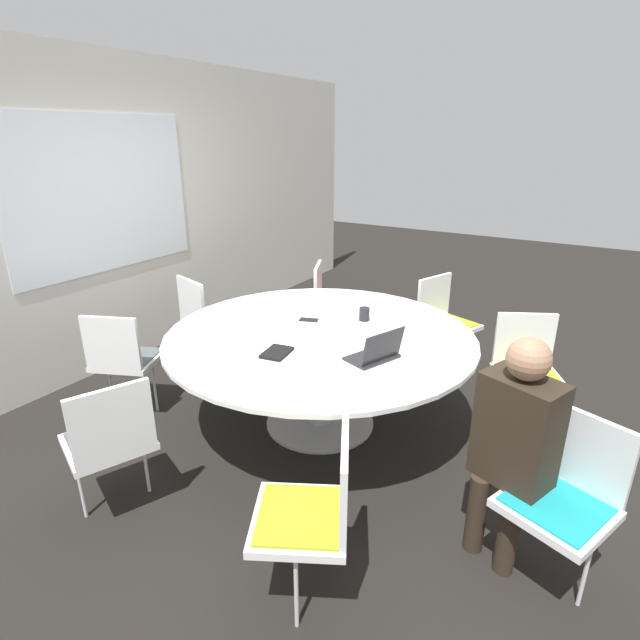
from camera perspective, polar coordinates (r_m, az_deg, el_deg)
name	(u,v)px	position (r m, az deg, el deg)	size (l,w,h in m)	color
ground_plane	(320,423)	(3.83, 0.00, -11.65)	(16.00, 16.00, 0.00)	black
wall_back	(104,218)	(4.81, -23.44, 10.69)	(8.00, 0.07, 2.70)	silver
conference_table	(320,347)	(3.54, 0.00, -3.11)	(2.16, 2.16, 0.73)	#B7B7BC
chair_0	(566,490)	(2.69, 26.26, -17.00)	(0.55, 0.56, 0.84)	white
chair_1	(527,365)	(3.85, 22.58, -4.78)	(0.57, 0.58, 0.84)	white
chair_2	(444,316)	(4.61, 13.96, 0.41)	(0.56, 0.55, 0.84)	white
chair_3	(331,299)	(4.96, 1.23, 2.44)	(0.57, 0.56, 0.84)	white
chair_4	(205,314)	(4.66, -12.99, 0.71)	(0.53, 0.54, 0.84)	white
chair_5	(123,355)	(3.99, -21.59, -3.71)	(0.56, 0.57, 0.84)	white
chair_6	(110,436)	(3.01, -22.90, -12.14)	(0.57, 0.56, 0.84)	white
chair_7	(315,507)	(2.35, -0.60, -20.57)	(0.58, 0.58, 0.84)	white
person_0	(515,436)	(2.60, 21.35, -12.27)	(0.34, 0.42, 1.19)	#2D2319
laptop	(377,352)	(3.08, 6.49, -3.70)	(0.37, 0.32, 0.21)	#232326
spiral_notebook	(277,353)	(3.18, -4.96, -3.73)	(0.23, 0.18, 0.02)	black
coffee_cup	(364,314)	(3.74, 5.09, 0.68)	(0.08, 0.08, 0.10)	black
cell_phone	(309,320)	(3.74, -1.29, 0.02)	(0.11, 0.16, 0.01)	black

